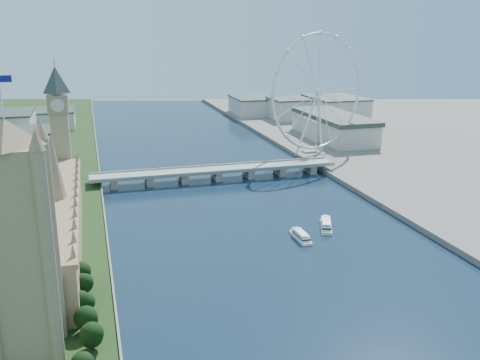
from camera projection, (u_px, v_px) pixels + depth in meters
name	position (u px, v px, depth m)	size (l,w,h in m)	color
tree_row	(88.00, 350.00, 208.00)	(9.25, 153.25, 21.78)	black
victoria_tower	(18.00, 236.00, 201.94)	(28.16, 28.16, 112.00)	tan
parliament_range	(59.00, 222.00, 320.04)	(24.00, 200.00, 70.00)	tan
big_ben	(59.00, 115.00, 406.91)	(20.02, 20.02, 110.00)	tan
westminster_bridge	(217.00, 172.00, 477.19)	(220.00, 22.00, 9.50)	gray
london_eye	(318.00, 92.00, 543.04)	(113.60, 39.12, 124.30)	silver
county_hall	(333.00, 140.00, 645.23)	(54.00, 144.00, 35.00)	beige
city_skyline	(200.00, 115.00, 725.41)	(505.00, 280.00, 32.00)	beige
tour_boat_near	(301.00, 239.00, 341.61)	(6.62, 26.09, 5.73)	white
tour_boat_far	(326.00, 228.00, 360.51)	(7.47, 29.26, 6.46)	beige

